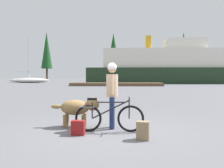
{
  "coord_description": "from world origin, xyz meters",
  "views": [
    {
      "loc": [
        0.37,
        -5.94,
        1.47
      ],
      "look_at": [
        0.1,
        1.74,
        1.16
      ],
      "focal_mm": 36.7,
      "sensor_mm": 36.0,
      "label": 1
    }
  ],
  "objects_px": {
    "backpack": "(143,131)",
    "sailboat_moored": "(29,80)",
    "handbag_pannier": "(78,128)",
    "ferry_boat": "(168,67)",
    "bicycle": "(109,117)",
    "dog": "(78,107)",
    "person_cyclist": "(112,88)"
  },
  "relations": [
    {
      "from": "dog",
      "to": "ferry_boat",
      "type": "distance_m",
      "value": 35.36
    },
    {
      "from": "handbag_pannier",
      "to": "sailboat_moored",
      "type": "xyz_separation_m",
      "value": [
        -15.95,
        36.55,
        0.32
      ]
    },
    {
      "from": "bicycle",
      "to": "sailboat_moored",
      "type": "bearing_deg",
      "value": 114.73
    },
    {
      "from": "person_cyclist",
      "to": "handbag_pannier",
      "type": "height_order",
      "value": "person_cyclist"
    },
    {
      "from": "backpack",
      "to": "sailboat_moored",
      "type": "distance_m",
      "value": 40.85
    },
    {
      "from": "dog",
      "to": "backpack",
      "type": "distance_m",
      "value": 2.12
    },
    {
      "from": "bicycle",
      "to": "backpack",
      "type": "xyz_separation_m",
      "value": [
        0.8,
        -0.69,
        -0.17
      ]
    },
    {
      "from": "dog",
      "to": "sailboat_moored",
      "type": "relative_size",
      "value": 0.16
    },
    {
      "from": "dog",
      "to": "ferry_boat",
      "type": "bearing_deg",
      "value": 74.2
    },
    {
      "from": "person_cyclist",
      "to": "backpack",
      "type": "bearing_deg",
      "value": -56.29
    },
    {
      "from": "person_cyclist",
      "to": "dog",
      "type": "distance_m",
      "value": 1.11
    },
    {
      "from": "person_cyclist",
      "to": "bicycle",
      "type": "bearing_deg",
      "value": -99.82
    },
    {
      "from": "backpack",
      "to": "bicycle",
      "type": "bearing_deg",
      "value": 139.19
    },
    {
      "from": "bicycle",
      "to": "ferry_boat",
      "type": "xyz_separation_m",
      "value": [
        8.73,
        34.5,
        2.48
      ]
    },
    {
      "from": "ferry_boat",
      "to": "sailboat_moored",
      "type": "distance_m",
      "value": 25.57
    },
    {
      "from": "dog",
      "to": "handbag_pannier",
      "type": "bearing_deg",
      "value": -80.18
    },
    {
      "from": "bicycle",
      "to": "sailboat_moored",
      "type": "height_order",
      "value": "sailboat_moored"
    },
    {
      "from": "backpack",
      "to": "handbag_pannier",
      "type": "distance_m",
      "value": 1.58
    },
    {
      "from": "ferry_boat",
      "to": "backpack",
      "type": "bearing_deg",
      "value": -102.69
    },
    {
      "from": "bicycle",
      "to": "person_cyclist",
      "type": "distance_m",
      "value": 0.83
    },
    {
      "from": "sailboat_moored",
      "to": "bicycle",
      "type": "bearing_deg",
      "value": -65.27
    },
    {
      "from": "person_cyclist",
      "to": "dog",
      "type": "bearing_deg",
      "value": 171.63
    },
    {
      "from": "bicycle",
      "to": "handbag_pannier",
      "type": "relative_size",
      "value": 5.03
    },
    {
      "from": "handbag_pannier",
      "to": "sailboat_moored",
      "type": "relative_size",
      "value": 0.04
    },
    {
      "from": "handbag_pannier",
      "to": "ferry_boat",
      "type": "bearing_deg",
      "value": 74.81
    },
    {
      "from": "bicycle",
      "to": "handbag_pannier",
      "type": "bearing_deg",
      "value": -155.71
    },
    {
      "from": "handbag_pannier",
      "to": "ferry_boat",
      "type": "height_order",
      "value": "ferry_boat"
    },
    {
      "from": "sailboat_moored",
      "to": "backpack",
      "type": "bearing_deg",
      "value": -64.66
    },
    {
      "from": "bicycle",
      "to": "ferry_boat",
      "type": "height_order",
      "value": "ferry_boat"
    },
    {
      "from": "dog",
      "to": "backpack",
      "type": "height_order",
      "value": "dog"
    },
    {
      "from": "backpack",
      "to": "dog",
      "type": "bearing_deg",
      "value": 143.68
    },
    {
      "from": "backpack",
      "to": "ferry_boat",
      "type": "distance_m",
      "value": 36.17
    }
  ]
}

